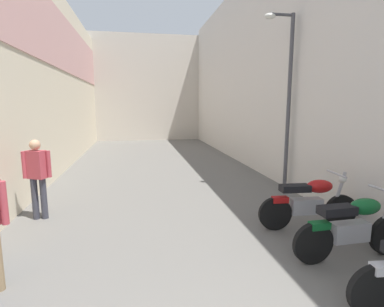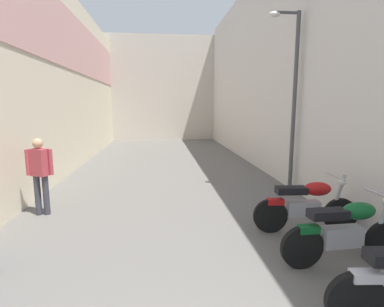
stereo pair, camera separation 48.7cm
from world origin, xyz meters
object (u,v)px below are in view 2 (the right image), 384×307
pedestrian_further_down (40,171)px  motorcycle_fourth (307,204)px  street_lamp (291,89)px  motorcycle_third (346,231)px

pedestrian_further_down → motorcycle_fourth: bearing=-15.7°
motorcycle_fourth → street_lamp: 3.27m
street_lamp → motorcycle_third: bearing=-101.2°
motorcycle_third → motorcycle_fourth: size_ratio=1.00×
pedestrian_further_down → street_lamp: size_ratio=0.36×
pedestrian_further_down → street_lamp: bearing=10.3°
motorcycle_fourth → street_lamp: street_lamp is taller
motorcycle_third → pedestrian_further_down: (-4.93, 2.50, 0.42)m
motorcycle_fourth → pedestrian_further_down: 5.14m
motorcycle_third → street_lamp: size_ratio=0.42×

